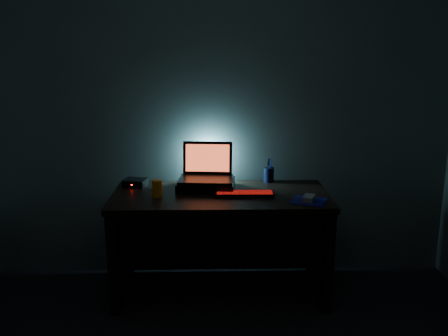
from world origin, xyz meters
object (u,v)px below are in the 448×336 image
object	(u,v)px
keyboard	(245,194)
mouse	(309,198)
pen_cup	(269,175)
juice_glass	(157,188)
laptop	(207,171)
router	(135,183)

from	to	relation	value
keyboard	mouse	distance (m)	0.44
keyboard	pen_cup	size ratio (longest dim) A/B	3.65
mouse	juice_glass	world-z (taller)	juice_glass
laptop	keyboard	xyz separation A→B (m)	(0.26, -0.22, -0.11)
laptop	keyboard	world-z (taller)	laptop
keyboard	router	distance (m)	0.82
laptop	router	world-z (taller)	laptop
pen_cup	juice_glass	xyz separation A→B (m)	(-0.80, -0.37, 0.00)
laptop	pen_cup	world-z (taller)	laptop
mouse	pen_cup	bearing A→B (deg)	135.45
laptop	keyboard	distance (m)	0.36
mouse	pen_cup	size ratio (longest dim) A/B	1.03
juice_glass	router	bearing A→B (deg)	125.11
keyboard	mouse	xyz separation A→B (m)	(0.42, -0.14, 0.01)
keyboard	pen_cup	bearing A→B (deg)	60.57
laptop	juice_glass	world-z (taller)	laptop
mouse	router	xyz separation A→B (m)	(-1.20, 0.39, 0.01)
laptop	router	bearing A→B (deg)	-178.12
keyboard	pen_cup	world-z (taller)	pen_cup
keyboard	mouse	bearing A→B (deg)	-17.73
keyboard	juice_glass	distance (m)	0.60
pen_cup	keyboard	bearing A→B (deg)	-120.31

